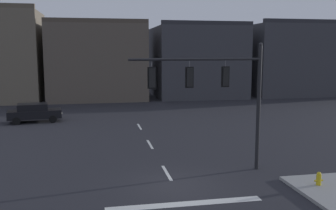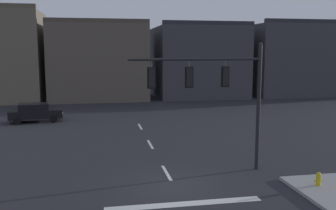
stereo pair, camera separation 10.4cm
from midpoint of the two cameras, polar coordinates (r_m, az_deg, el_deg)
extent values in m
plane|color=#232328|center=(17.58, 0.88, -12.17)|extent=(400.00, 400.00, 0.00)
cube|color=silver|center=(15.76, 2.40, -14.63)|extent=(6.40, 0.50, 0.01)
cube|color=silver|center=(19.43, -0.34, -10.15)|extent=(0.16, 2.40, 0.01)
cube|color=silver|center=(25.12, -2.86, -5.92)|extent=(0.16, 2.40, 0.01)
cube|color=silver|center=(30.93, -4.42, -3.26)|extent=(0.16, 2.40, 0.01)
cylinder|color=black|center=(19.86, 13.29, -0.53)|extent=(0.20, 0.20, 6.37)
cylinder|color=black|center=(18.42, 4.19, 6.86)|extent=(6.63, 0.35, 0.12)
sphere|color=black|center=(19.64, 13.61, 8.85)|extent=(0.18, 0.18, 0.18)
cylinder|color=#56565B|center=(18.91, 8.48, 6.12)|extent=(0.03, 0.03, 0.35)
cube|color=black|center=(18.94, 8.44, 4.23)|extent=(0.31, 0.25, 0.90)
sphere|color=green|center=(19.04, 8.31, 5.10)|extent=(0.20, 0.20, 0.20)
sphere|color=#2D2314|center=(19.06, 8.30, 4.25)|extent=(0.20, 0.20, 0.20)
sphere|color=black|center=(19.08, 8.28, 3.41)|extent=(0.20, 0.20, 0.20)
cube|color=black|center=(18.92, 8.46, 4.22)|extent=(0.42, 0.04, 1.02)
cylinder|color=#56565B|center=(18.32, 3.07, 6.13)|extent=(0.03, 0.03, 0.35)
cube|color=black|center=(18.35, 3.06, 4.18)|extent=(0.31, 0.25, 0.90)
sphere|color=green|center=(18.46, 2.95, 5.08)|extent=(0.20, 0.20, 0.20)
sphere|color=#2D2314|center=(18.48, 2.95, 4.21)|extent=(0.20, 0.20, 0.20)
sphere|color=black|center=(18.50, 2.94, 3.34)|extent=(0.20, 0.20, 0.20)
cube|color=black|center=(18.33, 3.08, 4.18)|extent=(0.42, 0.04, 1.02)
cylinder|color=#56565B|center=(17.90, -2.63, 6.09)|extent=(0.03, 0.03, 0.35)
cube|color=black|center=(17.93, -2.62, 4.09)|extent=(0.31, 0.25, 0.90)
sphere|color=green|center=(18.04, -2.70, 5.01)|extent=(0.20, 0.20, 0.20)
sphere|color=#2D2314|center=(18.06, -2.69, 4.12)|extent=(0.20, 0.20, 0.20)
sphere|color=black|center=(18.08, -2.69, 3.23)|extent=(0.20, 0.20, 0.20)
cube|color=black|center=(17.92, -2.61, 4.09)|extent=(0.42, 0.04, 1.02)
cube|color=black|center=(34.69, -19.48, -1.29)|extent=(4.60, 2.36, 0.70)
cube|color=black|center=(34.60, -19.77, -0.27)|extent=(2.65, 1.91, 0.56)
cube|color=#2D3842|center=(34.59, -18.50, -0.25)|extent=(0.44, 1.54, 0.47)
cube|color=#2D3842|center=(34.66, -21.70, -0.39)|extent=(0.41, 1.54, 0.46)
cylinder|color=black|center=(35.59, -17.09, -1.58)|extent=(0.66, 0.30, 0.64)
cylinder|color=black|center=(33.91, -17.02, -2.04)|extent=(0.66, 0.30, 0.64)
cylinder|color=black|center=(35.65, -21.76, -1.78)|extent=(0.66, 0.30, 0.64)
cylinder|color=black|center=(33.98, -21.92, -2.26)|extent=(0.66, 0.30, 0.64)
sphere|color=silver|center=(35.27, -15.92, -0.91)|extent=(0.16, 0.16, 0.16)
sphere|color=silver|center=(34.13, -15.84, -1.20)|extent=(0.16, 0.16, 0.16)
cube|color=maroon|center=(34.80, -23.07, -1.32)|extent=(0.22, 1.36, 0.12)
cylinder|color=gold|center=(18.54, 21.56, -10.60)|extent=(0.22, 0.22, 0.55)
cylinder|color=gold|center=(18.62, 21.51, -11.41)|extent=(0.30, 0.30, 0.10)
sphere|color=gold|center=(18.44, 21.61, -9.65)|extent=(0.20, 0.20, 0.20)
cylinder|color=gold|center=(18.45, 21.16, -10.58)|extent=(0.10, 0.08, 0.08)
cylinder|color=gold|center=(18.61, 21.96, -10.47)|extent=(0.10, 0.08, 0.08)
cube|color=brown|center=(48.99, -10.64, 6.30)|extent=(12.00, 8.27, 9.31)
cube|color=#493F35|center=(45.27, -10.77, 12.37)|extent=(12.00, 0.60, 0.50)
cube|color=#38383D|center=(52.73, 4.05, 6.49)|extent=(11.46, 12.19, 9.23)
cube|color=#2B2B30|center=(47.25, 5.96, 12.18)|extent=(11.46, 0.60, 0.50)
cube|color=#38383D|center=(56.05, 17.40, 6.44)|extent=(11.25, 9.13, 9.62)
cube|color=#2B2B30|center=(52.45, 19.88, 11.78)|extent=(11.25, 0.60, 0.50)
camera|label=1|loc=(0.05, -90.15, -0.02)|focal=40.53mm
camera|label=2|loc=(0.05, 89.85, 0.02)|focal=40.53mm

